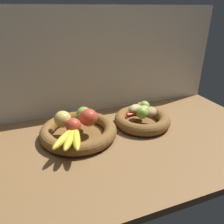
{
  "coord_description": "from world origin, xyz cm",
  "views": [
    {
      "loc": [
        -34.4,
        -83.05,
        53.62
      ],
      "look_at": [
        -1.73,
        3.74,
        9.7
      ],
      "focal_mm": 35.45,
      "sensor_mm": 36.0,
      "label": 1
    }
  ],
  "objects_px": {
    "apple_red_front": "(73,126)",
    "potato_large": "(143,110)",
    "banana_bunch_front": "(71,138)",
    "potato_small": "(151,112)",
    "potato_oblong": "(135,109)",
    "apple_golden_left": "(63,119)",
    "fruit_bowl_left": "(79,131)",
    "chili_pepper": "(140,113)",
    "fruit_bowl_right": "(142,120)",
    "apple_green_back": "(84,114)",
    "lime_near": "(142,113)",
    "apple_red_right": "(89,118)",
    "lime_far": "(144,106)",
    "potato_back": "(142,107)"
  },
  "relations": [
    {
      "from": "apple_red_front",
      "to": "potato_large",
      "type": "bearing_deg",
      "value": 8.41
    },
    {
      "from": "apple_red_front",
      "to": "banana_bunch_front",
      "type": "distance_m",
      "value": 0.07
    },
    {
      "from": "apple_red_front",
      "to": "potato_large",
      "type": "height_order",
      "value": "apple_red_front"
    },
    {
      "from": "potato_small",
      "to": "potato_oblong",
      "type": "relative_size",
      "value": 0.95
    },
    {
      "from": "potato_oblong",
      "to": "apple_golden_left",
      "type": "bearing_deg",
      "value": -177.79
    },
    {
      "from": "fruit_bowl_left",
      "to": "apple_golden_left",
      "type": "bearing_deg",
      "value": 169.81
    },
    {
      "from": "potato_oblong",
      "to": "chili_pepper",
      "type": "xyz_separation_m",
      "value": [
        0.02,
        -0.02,
        -0.01
      ]
    },
    {
      "from": "potato_large",
      "to": "banana_bunch_front",
      "type": "bearing_deg",
      "value": -163.1
    },
    {
      "from": "fruit_bowl_right",
      "to": "apple_green_back",
      "type": "distance_m",
      "value": 0.3
    },
    {
      "from": "fruit_bowl_left",
      "to": "apple_golden_left",
      "type": "relative_size",
      "value": 4.63
    },
    {
      "from": "apple_golden_left",
      "to": "potato_small",
      "type": "relative_size",
      "value": 1.03
    },
    {
      "from": "apple_red_front",
      "to": "lime_near",
      "type": "xyz_separation_m",
      "value": [
        0.33,
        0.02,
        -0.0
      ]
    },
    {
      "from": "apple_red_right",
      "to": "lime_far",
      "type": "bearing_deg",
      "value": 9.58
    },
    {
      "from": "fruit_bowl_right",
      "to": "potato_large",
      "type": "xyz_separation_m",
      "value": [
        0.0,
        0.0,
        0.05
      ]
    },
    {
      "from": "fruit_bowl_right",
      "to": "chili_pepper",
      "type": "distance_m",
      "value": 0.04
    },
    {
      "from": "apple_golden_left",
      "to": "apple_red_right",
      "type": "xyz_separation_m",
      "value": [
        0.11,
        -0.03,
        0.0
      ]
    },
    {
      "from": "apple_golden_left",
      "to": "potato_oblong",
      "type": "height_order",
      "value": "apple_golden_left"
    },
    {
      "from": "apple_red_front",
      "to": "chili_pepper",
      "type": "distance_m",
      "value": 0.34
    },
    {
      "from": "potato_small",
      "to": "potato_large",
      "type": "height_order",
      "value": "potato_large"
    },
    {
      "from": "fruit_bowl_right",
      "to": "apple_green_back",
      "type": "xyz_separation_m",
      "value": [
        -0.29,
        0.04,
        0.06
      ]
    },
    {
      "from": "fruit_bowl_right",
      "to": "apple_green_back",
      "type": "bearing_deg",
      "value": 172.53
    },
    {
      "from": "apple_green_back",
      "to": "apple_red_right",
      "type": "distance_m",
      "value": 0.06
    },
    {
      "from": "potato_oblong",
      "to": "chili_pepper",
      "type": "distance_m",
      "value": 0.03
    },
    {
      "from": "apple_green_back",
      "to": "lime_near",
      "type": "xyz_separation_m",
      "value": [
        0.26,
        -0.07,
        -0.01
      ]
    },
    {
      "from": "fruit_bowl_left",
      "to": "chili_pepper",
      "type": "distance_m",
      "value": 0.31
    },
    {
      "from": "fruit_bowl_left",
      "to": "potato_large",
      "type": "relative_size",
      "value": 4.72
    },
    {
      "from": "lime_far",
      "to": "apple_green_back",
      "type": "bearing_deg",
      "value": 179.5
    },
    {
      "from": "apple_green_back",
      "to": "apple_red_front",
      "type": "height_order",
      "value": "apple_green_back"
    },
    {
      "from": "apple_golden_left",
      "to": "apple_red_front",
      "type": "xyz_separation_m",
      "value": [
        0.03,
        -0.06,
        -0.01
      ]
    },
    {
      "from": "apple_red_right",
      "to": "potato_back",
      "type": "bearing_deg",
      "value": 10.75
    },
    {
      "from": "apple_green_back",
      "to": "potato_small",
      "type": "xyz_separation_m",
      "value": [
        0.32,
        -0.07,
        -0.01
      ]
    },
    {
      "from": "apple_golden_left",
      "to": "banana_bunch_front",
      "type": "relative_size",
      "value": 0.41
    },
    {
      "from": "apple_green_back",
      "to": "banana_bunch_front",
      "type": "height_order",
      "value": "apple_green_back"
    },
    {
      "from": "fruit_bowl_left",
      "to": "fruit_bowl_right",
      "type": "relative_size",
      "value": 1.25
    },
    {
      "from": "potato_large",
      "to": "lime_near",
      "type": "relative_size",
      "value": 1.33
    },
    {
      "from": "fruit_bowl_right",
      "to": "apple_red_right",
      "type": "distance_m",
      "value": 0.29
    },
    {
      "from": "apple_golden_left",
      "to": "apple_red_front",
      "type": "height_order",
      "value": "apple_golden_left"
    },
    {
      "from": "fruit_bowl_right",
      "to": "lime_far",
      "type": "bearing_deg",
      "value": 52.13
    },
    {
      "from": "apple_green_back",
      "to": "potato_oblong",
      "type": "bearing_deg",
      "value": -2.8
    },
    {
      "from": "fruit_bowl_left",
      "to": "chili_pepper",
      "type": "height_order",
      "value": "chili_pepper"
    },
    {
      "from": "banana_bunch_front",
      "to": "potato_large",
      "type": "height_order",
      "value": "potato_large"
    },
    {
      "from": "lime_near",
      "to": "apple_green_back",
      "type": "bearing_deg",
      "value": 164.63
    },
    {
      "from": "fruit_bowl_right",
      "to": "potato_large",
      "type": "relative_size",
      "value": 3.78
    },
    {
      "from": "fruit_bowl_left",
      "to": "potato_oblong",
      "type": "relative_size",
      "value": 4.51
    },
    {
      "from": "potato_back",
      "to": "potato_oblong",
      "type": "distance_m",
      "value": 0.05
    },
    {
      "from": "fruit_bowl_right",
      "to": "potato_small",
      "type": "bearing_deg",
      "value": -45.0
    },
    {
      "from": "fruit_bowl_left",
      "to": "lime_near",
      "type": "bearing_deg",
      "value": -6.62
    },
    {
      "from": "apple_red_front",
      "to": "banana_bunch_front",
      "type": "relative_size",
      "value": 0.35
    },
    {
      "from": "fruit_bowl_right",
      "to": "potato_oblong",
      "type": "bearing_deg",
      "value": 142.13
    },
    {
      "from": "apple_red_front",
      "to": "potato_large",
      "type": "distance_m",
      "value": 0.36
    }
  ]
}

